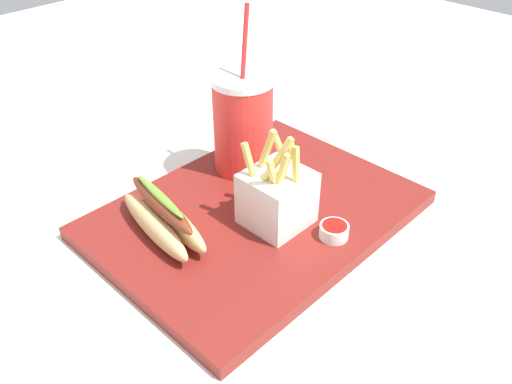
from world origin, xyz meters
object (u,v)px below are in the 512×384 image
ketchup_cup_1 (334,230)px  soda_cup (243,123)px  fries_basket (278,196)px  hot_dog_1 (163,218)px

ketchup_cup_1 → soda_cup: bearing=79.7°
fries_basket → soda_cup: bearing=63.9°
fries_basket → ketchup_cup_1: fries_basket is taller
soda_cup → hot_dog_1: size_ratio=1.48×
hot_dog_1 → ketchup_cup_1: size_ratio=4.38×
fries_basket → ketchup_cup_1: 0.09m
soda_cup → fries_basket: size_ratio=1.77×
soda_cup → fries_basket: soda_cup is taller
hot_dog_1 → ketchup_cup_1: 0.23m
fries_basket → hot_dog_1: 0.16m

